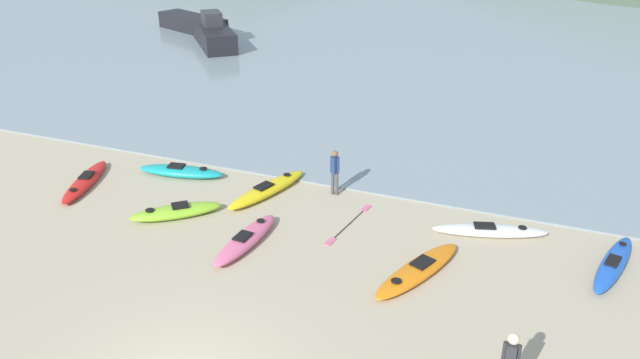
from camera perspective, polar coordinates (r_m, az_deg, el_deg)
name	(u,v)px	position (r m, az deg, el deg)	size (l,w,h in m)	color
bay_water	(485,8)	(53.95, 14.88, 14.88)	(160.00, 70.00, 0.06)	gray
kayak_on_sand_0	(246,239)	(17.94, -6.80, -5.45)	(0.90, 3.12, 0.39)	#E5668C
kayak_on_sand_1	(85,181)	(22.69, -20.69, -0.15)	(1.64, 3.40, 0.32)	red
kayak_on_sand_2	(181,171)	(22.39, -12.60, 0.74)	(3.16, 1.26, 0.41)	teal
kayak_on_sand_3	(418,270)	(16.77, 8.96, -8.16)	(2.03, 3.54, 0.32)	orange
kayak_on_sand_4	(268,189)	(20.67, -4.82, -0.89)	(1.70, 3.59, 0.39)	yellow
kayak_on_sand_5	(176,211)	(19.74, -13.02, -2.86)	(2.63, 2.39, 0.40)	#8CCC2D
kayak_on_sand_6	(613,264)	(18.49, 25.23, -6.99)	(1.41, 3.34, 0.39)	blue
kayak_on_sand_7	(490,230)	(18.97, 15.26, -4.52)	(3.40, 1.63, 0.32)	white
person_near_waterline	(335,170)	(20.26, 1.36, 0.91)	(0.32, 0.27, 1.57)	#4C4C4C
moored_boat_0	(193,23)	(44.61, -11.56, 13.81)	(5.92, 3.72, 1.06)	black
moored_boat_2	(214,34)	(40.20, -9.66, 12.95)	(4.98, 5.45, 2.01)	black
loose_paddle	(349,224)	(18.90, 2.68, -4.09)	(0.60, 2.78, 0.03)	black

